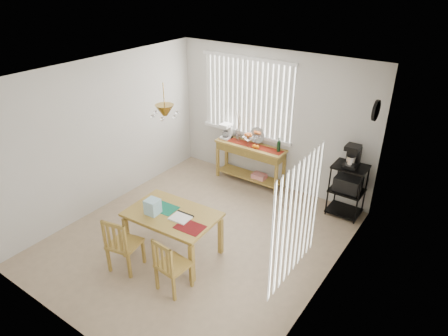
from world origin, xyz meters
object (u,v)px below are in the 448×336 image
Objects in this scene: sideboard at (251,155)px; chair_right at (171,266)px; wire_cart at (348,186)px; dining_table at (172,218)px; chair_left at (123,244)px; cart_items at (353,156)px.

chair_right is at bearing -77.09° from sideboard.
chair_right reaches higher than sideboard.
wire_cart reaches higher than chair_right.
chair_right is at bearing -50.51° from dining_table.
cart_items is at bearing 57.00° from chair_left.
chair_left is (-2.05, -3.16, -0.68)m from cart_items.
sideboard is 2.52m from dining_table.
cart_items is (1.94, -0.03, 0.51)m from sideboard.
chair_right is (0.49, -0.60, -0.21)m from dining_table.
wire_cart is 0.55m from cart_items.
wire_cart is (1.94, -0.04, -0.04)m from sideboard.
dining_table is 0.78m from chair_left.
wire_cart is 1.07× the size of chair_left.
wire_cart is 1.13× the size of chair_right.
sideboard is 1.52× the size of wire_cart.
wire_cart is at bearing 55.14° from dining_table.
wire_cart is 3.02m from dining_table.
chair_left is at bearing -115.95° from dining_table.
dining_table is at bearing 129.49° from chair_right.
cart_items is 3.39m from chair_right.
chair_right is (0.71, -3.11, -0.20)m from sideboard.
sideboard reaches higher than dining_table.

